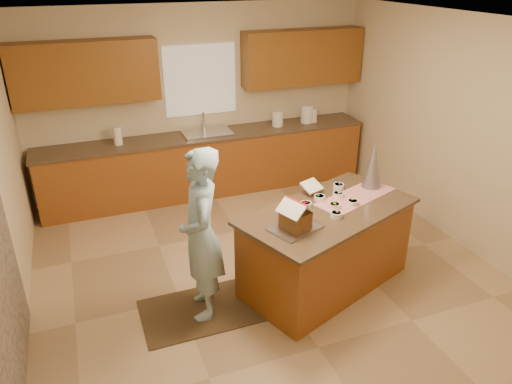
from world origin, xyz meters
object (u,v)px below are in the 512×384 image
Objects in this scene: gingerbread_house at (296,217)px; tinsel_tree at (373,164)px; island_base at (326,249)px; boy at (201,235)px.

tinsel_tree is at bearing 25.07° from gingerbread_house.
gingerbread_house reaches higher than island_base.
gingerbread_house is at bearing -174.81° from island_base.
gingerbread_house is (0.85, -0.26, 0.16)m from boy.
boy is 0.90m from gingerbread_house.
gingerbread_house is at bearing -154.93° from tinsel_tree.
tinsel_tree is 0.32× the size of boy.
island_base is 1.41m from boy.
boy is at bearing -171.58° from tinsel_tree.
tinsel_tree is 1.53× the size of gingerbread_house.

